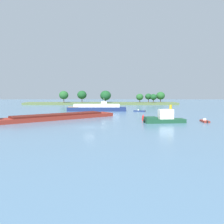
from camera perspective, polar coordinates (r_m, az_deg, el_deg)
The scene contains 9 objects.
ground_plane at distance 56.32m, azimuth -5.54°, elevation -3.66°, with size 400.00×400.00×0.00m, color slate.
treeline_island at distance 153.84m, azimuth -1.65°, elevation 2.78°, with size 97.76×13.03×8.91m.
white_riverboat at distance 102.18m, azimuth -3.70°, elevation 1.00°, with size 24.92×4.57×5.48m.
cargo_barge at distance 73.11m, azimuth -14.29°, elevation -1.11°, with size 35.29×29.00×5.74m.
tugboat at distance 65.51m, azimuth 12.26°, elevation -1.47°, with size 11.33×4.83×4.83m.
small_motorboat at distance 100.23m, azimuth 6.52°, elevation 0.25°, with size 5.09×2.17×0.94m.
fishing_skiff at distance 70.58m, azimuth 21.29°, elevation -2.02°, with size 1.99×4.68×0.95m.
channel_buoy_red at distance 69.34m, azimuth 7.45°, elevation -1.38°, with size 0.70×0.70×1.90m.
channel_buoy_green at distance 91.37m, azimuth 13.85°, elevation 0.04°, with size 0.70×0.70×1.90m.
Camera 1 is at (5.41, -55.43, 8.40)m, focal length 38.24 mm.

